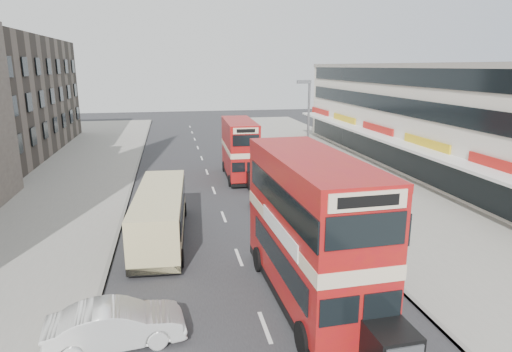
{
  "coord_description": "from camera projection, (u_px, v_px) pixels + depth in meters",
  "views": [
    {
      "loc": [
        -2.99,
        -11.49,
        9.07
      ],
      "look_at": [
        0.64,
        6.9,
        4.33
      ],
      "focal_mm": 30.69,
      "sensor_mm": 36.0,
      "label": 1
    }
  ],
  "objects": [
    {
      "name": "pavement_left",
      "position": [
        42.0,
        199.0,
        30.46
      ],
      "size": [
        12.0,
        90.0,
        0.15
      ],
      "primitive_type": "cube",
      "color": "gray",
      "rests_on": "ground"
    },
    {
      "name": "road_surface",
      "position": [
        214.0,
        190.0,
        32.73
      ],
      "size": [
        12.0,
        90.0,
        0.01
      ],
      "primitive_type": "cube",
      "color": "#28282B",
      "rests_on": "ground"
    },
    {
      "name": "street_lamp",
      "position": [
        307.0,
        128.0,
        30.88
      ],
      "size": [
        1.0,
        0.2,
        8.12
      ],
      "color": "slate",
      "rests_on": "ground"
    },
    {
      "name": "kerb_left",
      "position": [
        129.0,
        194.0,
        31.57
      ],
      "size": [
        0.2,
        90.0,
        0.16
      ],
      "primitive_type": "cube",
      "color": "gray",
      "rests_on": "ground"
    },
    {
      "name": "cyclist",
      "position": [
        256.0,
        170.0,
        35.88
      ],
      "size": [
        0.74,
        1.6,
        2.19
      ],
      "rotation": [
        0.0,
        0.0,
        -0.14
      ],
      "color": "gray",
      "rests_on": "ground"
    },
    {
      "name": "bus_second",
      "position": [
        240.0,
        149.0,
        35.92
      ],
      "size": [
        2.52,
        8.43,
        4.61
      ],
      "rotation": [
        0.0,
        0.0,
        3.11
      ],
      "color": "black",
      "rests_on": "ground"
    },
    {
      "name": "car_right_c",
      "position": [
        247.0,
        151.0,
        44.19
      ],
      "size": [
        4.45,
        1.85,
        1.5
      ],
      "primitive_type": "imported",
      "rotation": [
        0.0,
        0.0,
        -1.55
      ],
      "color": "#5878B1",
      "rests_on": "ground"
    },
    {
      "name": "car_left_front",
      "position": [
        116.0,
        325.0,
        14.48
      ],
      "size": [
        4.62,
        2.05,
        1.47
      ],
      "primitive_type": "imported",
      "rotation": [
        0.0,
        0.0,
        1.68
      ],
      "color": "silver",
      "rests_on": "ground"
    },
    {
      "name": "commercial_row",
      "position": [
        444.0,
        119.0,
        37.23
      ],
      "size": [
        9.9,
        46.2,
        9.3
      ],
      "color": "beige",
      "rests_on": "ground"
    },
    {
      "name": "pedestrian_near",
      "position": [
        348.0,
        187.0,
        29.72
      ],
      "size": [
        0.8,
        0.67,
        1.84
      ],
      "primitive_type": "imported",
      "rotation": [
        0.0,
        0.0,
        3.5
      ],
      "color": "gray",
      "rests_on": "pavement_right"
    },
    {
      "name": "pavement_right",
      "position": [
        363.0,
        182.0,
        34.96
      ],
      "size": [
        12.0,
        90.0,
        0.15
      ],
      "primitive_type": "cube",
      "color": "gray",
      "rests_on": "ground"
    },
    {
      "name": "car_right_a",
      "position": [
        288.0,
        195.0,
        29.0
      ],
      "size": [
        5.21,
        2.25,
        1.49
      ],
      "primitive_type": "imported",
      "rotation": [
        0.0,
        0.0,
        -1.54
      ],
      "color": "maroon",
      "rests_on": "ground"
    },
    {
      "name": "kerb_right",
      "position": [
        292.0,
        185.0,
        33.86
      ],
      "size": [
        0.2,
        90.0,
        0.16
      ],
      "primitive_type": "cube",
      "color": "gray",
      "rests_on": "ground"
    },
    {
      "name": "bus_main",
      "position": [
        311.0,
        229.0,
        16.82
      ],
      "size": [
        3.14,
        10.27,
        5.63
      ],
      "rotation": [
        0.0,
        0.0,
        3.18
      ],
      "color": "black",
      "rests_on": "ground"
    },
    {
      "name": "coach",
      "position": [
        160.0,
        213.0,
        23.24
      ],
      "size": [
        2.93,
        9.52,
        2.49
      ],
      "rotation": [
        0.0,
        0.0,
        -0.06
      ],
      "color": "black",
      "rests_on": "ground"
    },
    {
      "name": "car_right_b",
      "position": [
        279.0,
        173.0,
        35.6
      ],
      "size": [
        4.54,
        2.42,
        1.21
      ],
      "primitive_type": "imported",
      "rotation": [
        0.0,
        0.0,
        -1.48
      ],
      "color": "#C35013",
      "rests_on": "ground"
    }
  ]
}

